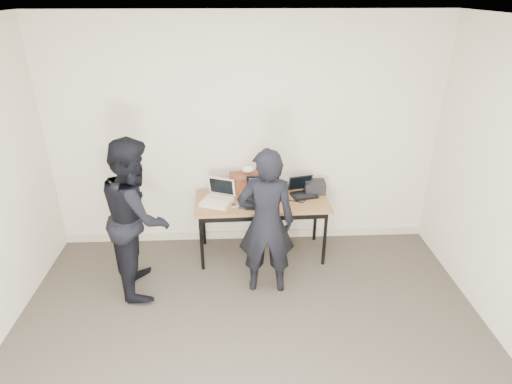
{
  "coord_description": "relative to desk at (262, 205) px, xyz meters",
  "views": [
    {
      "loc": [
        -0.09,
        -2.44,
        2.91
      ],
      "look_at": [
        0.1,
        1.6,
        0.95
      ],
      "focal_mm": 30.0,
      "sensor_mm": 36.0,
      "label": 1
    }
  ],
  "objects": [
    {
      "name": "desk",
      "position": [
        0.0,
        0.0,
        0.0
      ],
      "size": [
        1.52,
        0.69,
        0.72
      ],
      "rotation": [
        0.0,
        0.0,
        0.02
      ],
      "color": "brown",
      "rests_on": "ground"
    },
    {
      "name": "power_brick",
      "position": [
        -0.22,
        -0.17,
        0.08
      ],
      "size": [
        0.09,
        0.06,
        0.03
      ],
      "primitive_type": "cube",
      "rotation": [
        0.0,
        0.0,
        -0.02
      ],
      "color": "black",
      "rests_on": "desk"
    },
    {
      "name": "room",
      "position": [
        -0.18,
        -1.86,
        0.69
      ],
      "size": [
        4.6,
        4.6,
        2.8
      ],
      "color": "#423A32",
      "rests_on": "ground"
    },
    {
      "name": "laptop_right",
      "position": [
        0.48,
        0.13,
        0.11
      ],
      "size": [
        0.34,
        0.33,
        0.21
      ],
      "rotation": [
        0.0,
        0.0,
        0.24
      ],
      "color": "black",
      "rests_on": "desk"
    },
    {
      "name": "equipment_box",
      "position": [
        0.63,
        0.19,
        0.13
      ],
      "size": [
        0.24,
        0.2,
        0.14
      ],
      "primitive_type": "cube",
      "rotation": [
        0.0,
        0.0,
        -0.02
      ],
      "color": "black",
      "rests_on": "desk"
    },
    {
      "name": "tissue",
      "position": [
        -0.15,
        0.23,
        0.34
      ],
      "size": [
        0.14,
        0.11,
        0.08
      ],
      "primitive_type": "ellipsoid",
      "rotation": [
        0.0,
        0.0,
        -0.06
      ],
      "color": "white",
      "rests_on": "leather_satchel"
    },
    {
      "name": "person_typist",
      "position": [
        0.0,
        -0.62,
        0.13
      ],
      "size": [
        0.59,
        0.4,
        1.57
      ],
      "primitive_type": "imported",
      "rotation": [
        0.0,
        0.0,
        3.1
      ],
      "color": "black",
      "rests_on": "ground"
    },
    {
      "name": "cables",
      "position": [
        0.05,
        0.0,
        0.06
      ],
      "size": [
        1.16,
        0.43,
        0.01
      ],
      "rotation": [
        0.0,
        0.0,
        0.0
      ],
      "color": "silver",
      "rests_on": "desk"
    },
    {
      "name": "person_observer",
      "position": [
        -1.29,
        -0.5,
        0.16
      ],
      "size": [
        0.76,
        0.9,
        1.65
      ],
      "primitive_type": "imported",
      "rotation": [
        0.0,
        0.0,
        1.75
      ],
      "color": "black",
      "rests_on": "ground"
    },
    {
      "name": "leather_satchel",
      "position": [
        -0.18,
        0.23,
        0.19
      ],
      "size": [
        0.37,
        0.21,
        0.25
      ],
      "rotation": [
        0.0,
        0.0,
        0.09
      ],
      "color": "#602E19",
      "rests_on": "desk"
    },
    {
      "name": "laptop_center",
      "position": [
        0.0,
        -0.05,
        0.12
      ],
      "size": [
        0.4,
        0.39,
        0.28
      ],
      "rotation": [
        0.0,
        0.0,
        -0.11
      ],
      "color": "black",
      "rests_on": "desk"
    },
    {
      "name": "baseboard",
      "position": [
        -0.18,
        0.38,
        -0.61
      ],
      "size": [
        4.5,
        0.03,
        0.1
      ],
      "primitive_type": "cube",
      "color": "beige",
      "rests_on": "ground"
    },
    {
      "name": "laptop_beige",
      "position": [
        -0.5,
        -0.02,
        0.11
      ],
      "size": [
        0.41,
        0.41,
        0.26
      ],
      "rotation": [
        0.0,
        0.0,
        -0.38
      ],
      "color": "beige",
      "rests_on": "desk"
    }
  ]
}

